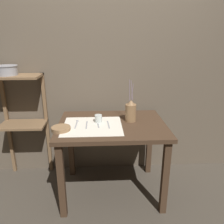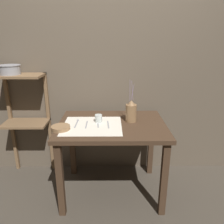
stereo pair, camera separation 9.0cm
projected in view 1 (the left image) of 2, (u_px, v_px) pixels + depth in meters
ground_plane at (112, 190)px, 2.43m from camera, size 12.00×12.00×0.00m
stone_wall_back at (110, 75)px, 2.53m from camera, size 7.00×0.06×2.40m
wooden_table at (112, 134)px, 2.21m from camera, size 1.07×0.80×0.80m
wooden_shelf_unit at (22, 109)px, 2.44m from camera, size 0.49×0.31×1.24m
linen_cloth at (92, 126)px, 2.11m from camera, size 0.57×0.49×0.00m
pitcher_with_flowers at (131, 111)px, 2.21m from camera, size 0.11×0.11×0.43m
wooden_bowl at (61, 129)px, 2.00m from camera, size 0.17×0.17×0.04m
glass_tumbler_near at (98, 119)px, 2.19m from camera, size 0.07×0.07×0.08m
spoon_inner at (77, 122)px, 2.18m from camera, size 0.02×0.20×0.02m
knife_center at (87, 125)px, 2.13m from camera, size 0.01×0.19×0.00m
spoon_outer at (98, 122)px, 2.20m from camera, size 0.03×0.20×0.02m
fork_inner at (108, 124)px, 2.14m from camera, size 0.03×0.19×0.00m
metal_pot_large at (6, 70)px, 2.26m from camera, size 0.23×0.23×0.10m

